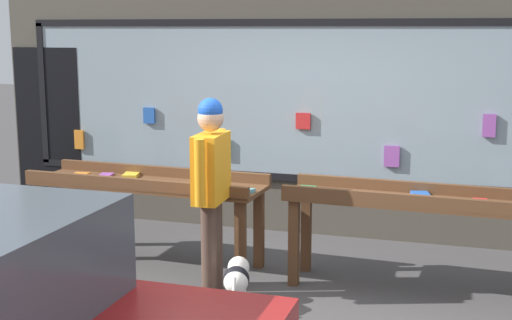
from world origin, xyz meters
The scene contains 6 objects.
ground_plane centered at (0.00, 0.00, 0.00)m, with size 40.00×40.00×0.00m, color #474444.
shopfront_facade centered at (-0.08, 2.39, 1.60)m, with size 7.73×0.29×3.23m.
display_table_left centered at (-1.31, 0.80, 0.75)m, with size 2.39×0.77×0.94m.
display_table_right centered at (1.32, 0.80, 0.75)m, with size 2.39×0.68×0.95m.
person_browsing centered at (-0.42, 0.23, 1.04)m, with size 0.24×0.68×1.75m.
small_dog centered at (-0.10, -0.06, 0.27)m, with size 0.28×0.54×0.40m.
Camera 1 is at (1.73, -5.46, 2.35)m, focal length 50.00 mm.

